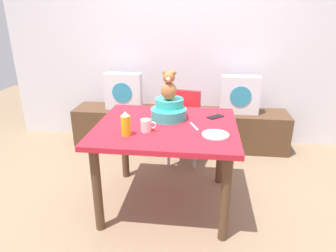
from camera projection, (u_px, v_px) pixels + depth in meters
ground_plane at (167, 202)px, 2.68m from camera, size 8.00×8.00×0.00m
back_wall at (182, 37)px, 3.61m from camera, size 4.40×0.10×2.60m
window_bench at (179, 128)px, 3.74m from camera, size 2.60×0.44×0.46m
pillow_floral_left at (123, 91)px, 3.64m from camera, size 0.44×0.15×0.44m
pillow_floral_right at (240, 95)px, 3.48m from camera, size 0.44×0.15×0.44m
book_stack at (192, 107)px, 3.63m from camera, size 0.20×0.14×0.09m
dining_table at (167, 137)px, 2.45m from camera, size 1.12×0.98×0.74m
highchair at (184, 118)px, 3.23m from camera, size 0.38×0.49×0.79m
infant_seat_teal at (169, 110)px, 2.53m from camera, size 0.30×0.33×0.16m
teddy_bear at (169, 86)px, 2.46m from camera, size 0.13×0.12×0.25m
ketchup_bottle at (126, 124)px, 2.18m from camera, size 0.07×0.07×0.18m
coffee_mug at (146, 125)px, 2.26m from camera, size 0.12×0.08×0.09m
dinner_plate_near at (215, 135)px, 2.20m from camera, size 0.20×0.20×0.01m
cell_phone at (215, 117)px, 2.58m from camera, size 0.15×0.15×0.01m
table_fork at (194, 126)px, 2.37m from camera, size 0.08×0.16×0.01m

